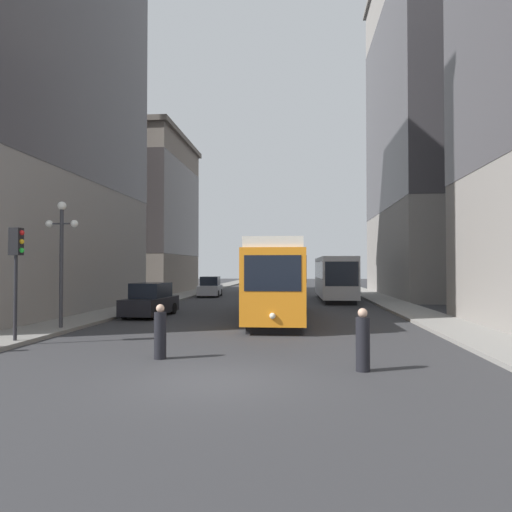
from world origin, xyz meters
The scene contains 14 objects.
ground_plane centered at (0.00, 0.00, 0.00)m, with size 200.00×200.00×0.00m, color #303033.
sidewalk_left centered at (-8.62, 40.00, 0.07)m, with size 2.50×120.00×0.15m, color gray.
sidewalk_right centered at (8.62, 40.00, 0.07)m, with size 2.50×120.00×0.15m, color gray.
streetcar centered at (0.97, 13.89, 2.10)m, with size 2.63×13.35×3.89m.
transit_bus centered at (4.85, 28.14, 1.95)m, with size 2.76×11.36×3.45m.
parked_car_left_near centered at (-6.06, 14.36, 0.84)m, with size 2.09×4.66×1.82m.
parked_car_left_mid centered at (-6.07, 32.08, 0.84)m, with size 2.07×4.46×1.82m.
pedestrian_crossing_near centered at (3.62, 1.36, 0.75)m, with size 0.36×0.36×1.62m.
pedestrian_crossing_far centered at (-2.06, 2.53, 0.74)m, with size 0.36×0.36×1.59m.
traffic_light_near_left centered at (-7.75, 4.58, 3.14)m, with size 0.47×0.36×3.89m.
lamp_post_left_near centered at (-7.97, 8.17, 3.64)m, with size 1.41×0.36×5.29m.
building_left_corner centered at (-15.21, 15.26, 15.97)m, with size 11.28×20.66×30.97m.
building_left_midblock centered at (-17.33, 37.51, 8.28)m, with size 15.52×15.28×16.15m.
building_right_corner centered at (16.08, 34.84, 16.66)m, with size 13.03×22.06×32.30m.
Camera 1 is at (1.98, -11.27, 2.68)m, focal length 33.84 mm.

